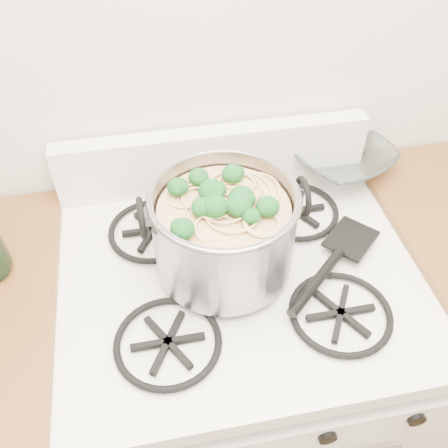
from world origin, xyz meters
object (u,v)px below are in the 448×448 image
Objects in this scene: spatula at (352,237)px; gas_range at (236,380)px; stock_pot at (224,231)px; glass_bowl at (340,163)px.

gas_range is at bearing -126.38° from spatula.
gas_range is at bearing -30.46° from stock_pot.
stock_pot is (-0.03, 0.02, 0.58)m from gas_range.
gas_range is 0.58m from stock_pot.
gas_range is 9.42× the size of glass_bowl.
stock_pot reaches higher than gas_range.
stock_pot is 0.30m from spatula.
stock_pot is at bearing -143.65° from glass_bowl.
stock_pot is 1.04× the size of spatula.
gas_range is 2.98× the size of spatula.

